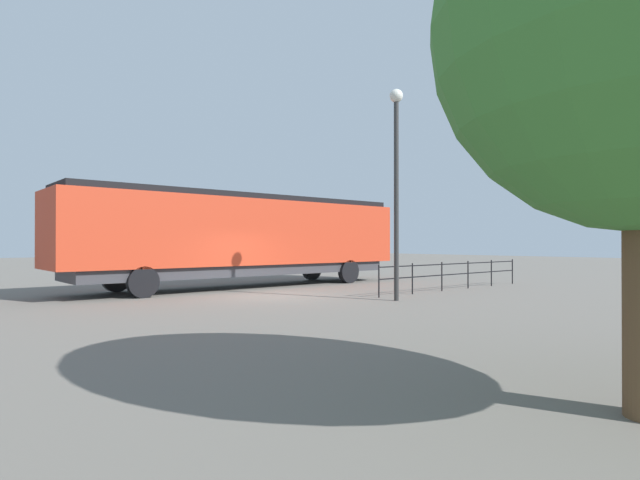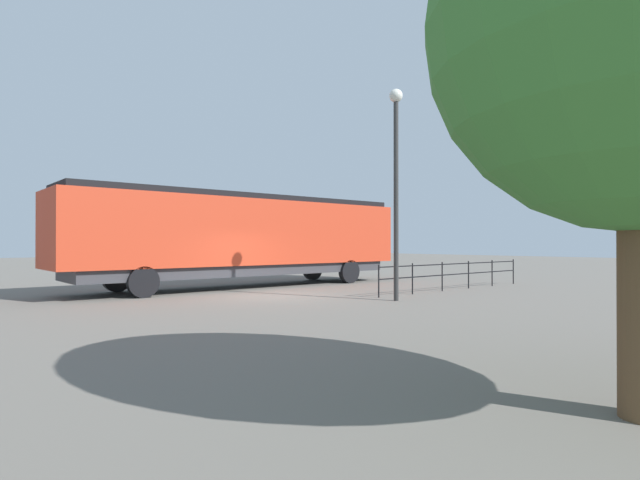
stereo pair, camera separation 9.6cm
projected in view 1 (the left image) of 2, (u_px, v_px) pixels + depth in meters
The scene contains 4 objects.
ground_plane at pixel (272, 296), 18.06m from camera, with size 120.00×120.00×0.00m, color #666059.
locomotive at pixel (255, 236), 21.98m from camera, with size 3.06×15.44×3.97m.
lamp_post at pixel (396, 165), 16.52m from camera, with size 0.44×0.44×7.01m.
platform_fence at pixel (455, 271), 20.40m from camera, with size 0.05×9.19×1.15m.
Camera 1 is at (14.89, -10.39, 1.91)m, focal length 28.04 mm.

